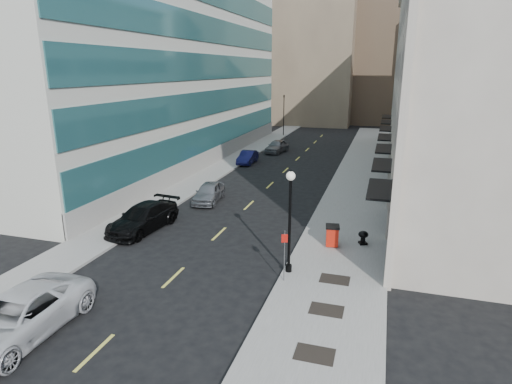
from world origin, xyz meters
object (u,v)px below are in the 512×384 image
Objects in this scene: car_white_van at (18,316)px; car_blue_sedan at (248,157)px; car_grey_sedan at (277,146)px; sign_post at (284,249)px; urn_planter at (363,236)px; traffic_signal at (284,98)px; trash_bin at (332,235)px; lamppost at (290,213)px; car_black_pickup at (143,218)px; car_silver_sedan at (209,192)px.

car_white_van is 1.51× the size of car_blue_sedan.
car_grey_sedan is at bearing 89.76° from car_white_van.
sign_post reaches higher than car_grey_sedan.
sign_post is 6.60m from urn_planter.
car_grey_sedan is at bearing -79.97° from traffic_signal.
lamppost is (-1.64, -3.81, 2.39)m from trash_bin.
car_white_van reaches higher than car_blue_sedan.
car_grey_sedan is (0.11, 39.00, -0.09)m from car_white_van.
sign_post reaches higher than trash_bin.
urn_planter is (13.40, 1.35, -0.18)m from car_black_pickup.
car_grey_sedan is at bearing 83.34° from car_silver_sedan.
sign_post is (10.10, -4.26, 0.95)m from car_black_pickup.
trash_bin is 4.79m from lamppost.
traffic_signal reaches higher than car_silver_sedan.
traffic_signal is 5.68× the size of trash_bin.
car_black_pickup is 7.11× the size of urn_planter.
car_white_van is 15.64m from trash_bin.
car_silver_sedan is at bearing 105.80° from sign_post.
sign_post is (8.61, 6.99, 0.91)m from car_white_van.
car_grey_sedan is at bearing 101.41° from trash_bin.
sign_post reaches higher than car_silver_sedan.
car_silver_sedan is 0.83× the size of lamppost.
traffic_signal is 1.56× the size of car_grey_sedan.
lamppost is (10.10, -3.25, 2.39)m from car_black_pickup.
traffic_signal is at bearing 103.79° from lamppost.
trash_bin is (10.14, -27.19, 0.05)m from car_grey_sedan.
car_white_van is at bearing -82.31° from car_grey_sedan.
car_silver_sedan is 5.52× the size of urn_planter.
car_white_van is 1.10× the size of car_black_pickup.
lamppost is at bearing 68.12° from sign_post.
trash_bin is (12.44, -40.19, -4.91)m from traffic_signal.
car_blue_sedan is at bearing 112.54° from lamppost.
car_silver_sedan is at bearing 155.39° from urn_planter.
car_blue_sedan is at bearing 89.30° from car_silver_sedan.
urn_planter is at bearing -70.31° from traffic_signal.
car_black_pickup is 11.75m from trash_bin.
urn_planter is (14.10, -39.41, -5.09)m from traffic_signal.
car_blue_sedan is at bearing -87.60° from traffic_signal.
lamppost reaches higher than car_black_pickup.
traffic_signal is at bearing 109.69° from urn_planter.
traffic_signal reaches higher than sign_post.
lamppost reaches higher than trash_bin.
traffic_signal is at bearing 87.21° from car_silver_sedan.
sign_post is at bearing -90.00° from lamppost.
lamppost is at bearing -10.72° from car_black_pickup.
sign_post is at bearing -67.27° from car_grey_sedan.
car_black_pickup reaches higher than urn_planter.
lamppost reaches higher than car_silver_sedan.
car_white_van is 1.18× the size of lamppost.
urn_planter is at bearing 16.31° from trash_bin.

